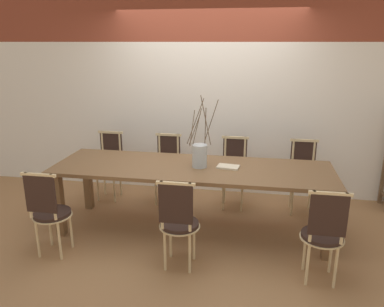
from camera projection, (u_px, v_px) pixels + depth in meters
name	position (u px, v px, depth m)	size (l,w,h in m)	color
ground_plane	(192.00, 230.00, 4.34)	(16.00, 16.00, 0.00)	#9E7047
wall_rear	(208.00, 79.00, 5.08)	(12.00, 0.06, 3.20)	white
dining_table	(192.00, 174.00, 4.14)	(3.06, 0.93, 0.77)	brown
chair_near_leftend	(49.00, 210.00, 3.69)	(0.39, 0.39, 0.92)	black
chair_near_left	(179.00, 221.00, 3.47)	(0.39, 0.39, 0.92)	black
chair_near_center	(324.00, 232.00, 3.26)	(0.39, 0.39, 0.92)	black
chair_far_leftend	(109.00, 163.00, 5.12)	(0.39, 0.39, 0.92)	black
chair_far_left	(167.00, 166.00, 4.99)	(0.39, 0.39, 0.92)	black
chair_far_center	(234.00, 170.00, 4.84)	(0.39, 0.39, 0.92)	black
chair_far_right	(303.00, 174.00, 4.70)	(0.39, 0.39, 0.92)	black
vase_centerpiece	(200.00, 155.00, 4.07)	(0.35, 0.32, 0.80)	#B2BCC1
book_stack	(228.00, 167.00, 4.07)	(0.25, 0.19, 0.02)	beige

